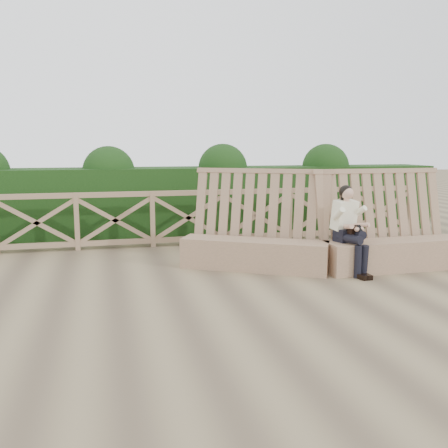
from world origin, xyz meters
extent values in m
plane|color=brown|center=(0.00, 0.00, 0.00)|extent=(60.00, 60.00, 0.00)
cube|color=#7E6048|center=(0.69, 1.27, 0.24)|extent=(2.29, 1.59, 0.49)
cube|color=#7E6048|center=(0.82, 1.51, 0.82)|extent=(2.27, 1.55, 1.60)
cube|color=#7E6048|center=(2.89, 0.72, 0.24)|extent=(2.36, 0.54, 0.49)
cube|color=#7E6048|center=(2.88, 0.99, 0.82)|extent=(2.36, 0.50, 1.60)
cube|color=black|center=(2.04, 0.79, 0.59)|extent=(0.38, 0.31, 0.20)
cube|color=#F1EBC7|center=(2.03, 0.84, 0.90)|extent=(0.42, 0.34, 0.48)
sphere|color=tan|center=(2.04, 0.79, 1.25)|extent=(0.23, 0.23, 0.19)
sphere|color=black|center=(2.03, 0.82, 1.27)|extent=(0.26, 0.26, 0.21)
cylinder|color=black|center=(2.01, 0.58, 0.57)|extent=(0.24, 0.44, 0.14)
cylinder|color=black|center=(2.15, 0.64, 0.63)|extent=(0.24, 0.45, 0.15)
cylinder|color=black|center=(2.05, 0.39, 0.24)|extent=(0.13, 0.13, 0.49)
cylinder|color=black|center=(2.16, 0.39, 0.24)|extent=(0.13, 0.13, 0.49)
cube|color=black|center=(2.07, 0.31, 0.04)|extent=(0.13, 0.23, 0.07)
cube|color=black|center=(2.16, 0.31, 0.04)|extent=(0.13, 0.23, 0.07)
cube|color=black|center=(2.10, 0.64, 0.68)|extent=(0.22, 0.16, 0.13)
cube|color=black|center=(2.12, 0.49, 0.73)|extent=(0.08, 0.09, 0.11)
cube|color=#7C6248|center=(0.00, 3.50, 1.05)|extent=(10.10, 0.07, 0.10)
cube|color=#7C6248|center=(0.00, 3.50, 0.12)|extent=(10.10, 0.07, 0.10)
cube|color=black|center=(0.00, 4.70, 0.75)|extent=(12.00, 1.20, 1.50)
camera|label=1|loc=(-1.65, -6.24, 1.98)|focal=40.00mm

